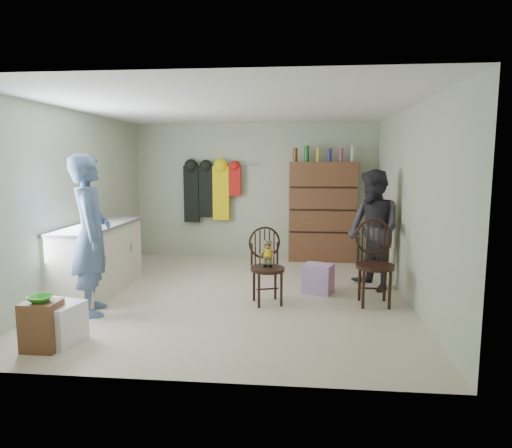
# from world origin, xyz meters

# --- Properties ---
(ground_plane) EXTENTS (5.00, 5.00, 0.00)m
(ground_plane) POSITION_xyz_m (0.00, 0.00, 0.00)
(ground_plane) COLOR beige
(ground_plane) RESTS_ON ground
(room_walls) EXTENTS (5.00, 5.00, 5.00)m
(room_walls) POSITION_xyz_m (0.00, 0.53, 1.58)
(room_walls) COLOR #B2BA9C
(room_walls) RESTS_ON ground
(counter) EXTENTS (0.64, 1.86, 0.94)m
(counter) POSITION_xyz_m (-1.95, 0.00, 0.47)
(counter) COLOR silver
(counter) RESTS_ON ground
(stool) EXTENTS (0.33, 0.29, 0.48)m
(stool) POSITION_xyz_m (-1.61, -2.00, 0.24)
(stool) COLOR brown
(stool) RESTS_ON ground
(bowl) EXTENTS (0.23, 0.23, 0.06)m
(bowl) POSITION_xyz_m (-1.61, -2.00, 0.51)
(bowl) COLOR green
(bowl) RESTS_ON stool
(plastic_tub) EXTENTS (0.51, 0.49, 0.41)m
(plastic_tub) POSITION_xyz_m (-1.54, -1.83, 0.20)
(plastic_tub) COLOR white
(plastic_tub) RESTS_ON ground
(chair_front) EXTENTS (0.54, 0.54, 0.97)m
(chair_front) POSITION_xyz_m (0.44, -0.31, 0.55)
(chair_front) COLOR black
(chair_front) RESTS_ON ground
(chair_far) EXTENTS (0.49, 0.49, 1.08)m
(chair_far) POSITION_xyz_m (1.80, -0.21, 0.58)
(chair_far) COLOR black
(chair_far) RESTS_ON ground
(striped_bag) EXTENTS (0.47, 0.41, 0.41)m
(striped_bag) POSITION_xyz_m (1.11, 0.18, 0.20)
(striped_bag) COLOR pink
(striped_bag) RESTS_ON ground
(person_left) EXTENTS (0.67, 0.81, 1.89)m
(person_left) POSITION_xyz_m (-1.60, -0.90, 0.95)
(person_left) COLOR #4B648A
(person_left) RESTS_ON ground
(person_right) EXTENTS (0.95, 1.03, 1.70)m
(person_right) POSITION_xyz_m (1.88, 0.48, 0.85)
(person_right) COLOR #2D2B33
(person_right) RESTS_ON ground
(dresser) EXTENTS (1.20, 0.39, 2.08)m
(dresser) POSITION_xyz_m (1.25, 2.30, 0.91)
(dresser) COLOR brown
(dresser) RESTS_ON ground
(coat_rack) EXTENTS (1.42, 0.12, 1.09)m
(coat_rack) POSITION_xyz_m (-0.83, 2.38, 1.25)
(coat_rack) COLOR #99999E
(coat_rack) RESTS_ON ground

